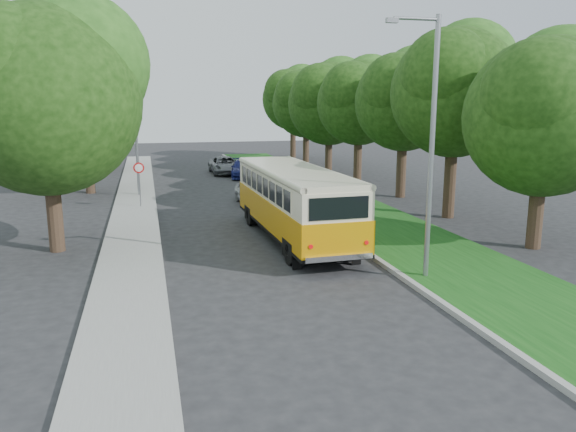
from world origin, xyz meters
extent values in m
plane|color=#242426|center=(0.00, 0.00, 0.00)|extent=(120.00, 120.00, 0.00)
cube|color=gray|center=(3.60, 5.00, 0.07)|extent=(0.20, 70.00, 0.15)
cube|color=#144713|center=(5.95, 5.00, 0.07)|extent=(4.50, 70.00, 0.13)
cube|color=gray|center=(-4.80, 5.00, 0.06)|extent=(2.20, 70.00, 0.12)
cylinder|color=#332319|center=(10.15, 0.00, 1.67)|extent=(0.56, 0.56, 3.35)
sphere|color=#14330B|center=(10.15, 0.00, 4.95)|extent=(5.85, 5.85, 5.85)
sphere|color=#14330B|center=(11.18, 0.58, 6.12)|extent=(4.38, 4.38, 4.38)
sphere|color=#14330B|center=(9.28, -0.73, 5.68)|extent=(4.09, 4.09, 4.09)
cylinder|color=#332319|center=(9.96, 6.00, 2.13)|extent=(0.56, 0.56, 4.26)
sphere|color=#14330B|center=(9.96, 6.00, 5.91)|extent=(5.98, 5.98, 5.98)
sphere|color=#14330B|center=(11.01, 6.60, 7.10)|extent=(4.49, 4.49, 4.49)
sphere|color=#14330B|center=(9.06, 5.25, 6.65)|extent=(4.19, 4.19, 4.19)
cylinder|color=#332319|center=(10.28, 12.00, 1.98)|extent=(0.56, 0.56, 3.95)
sphere|color=#14330B|center=(10.28, 12.00, 5.49)|extent=(5.61, 5.61, 5.61)
sphere|color=#14330B|center=(11.26, 12.56, 6.62)|extent=(4.21, 4.21, 4.21)
sphere|color=#14330B|center=(9.44, 11.30, 6.20)|extent=(3.92, 3.92, 3.92)
cylinder|color=#332319|center=(9.90, 18.00, 1.93)|extent=(0.56, 0.56, 3.86)
sphere|color=#14330B|center=(9.90, 18.00, 5.41)|extent=(5.64, 5.64, 5.64)
sphere|color=#14330B|center=(10.89, 18.56, 6.54)|extent=(4.23, 4.23, 4.23)
sphere|color=#14330B|center=(9.05, 17.30, 6.12)|extent=(3.95, 3.95, 3.95)
cylinder|color=#332319|center=(9.80, 24.00, 1.79)|extent=(0.56, 0.56, 3.58)
sphere|color=#14330B|center=(9.80, 24.00, 5.33)|extent=(6.36, 6.36, 6.36)
sphere|color=#14330B|center=(10.91, 24.64, 6.60)|extent=(4.77, 4.77, 4.77)
sphere|color=#14330B|center=(8.84, 23.21, 6.12)|extent=(4.45, 4.45, 4.45)
cylinder|color=#332319|center=(9.67, 30.00, 1.84)|extent=(0.56, 0.56, 3.68)
sphere|color=#14330B|center=(9.67, 30.00, 5.31)|extent=(5.91, 5.91, 5.91)
sphere|color=#14330B|center=(10.70, 30.59, 6.49)|extent=(4.43, 4.43, 4.43)
sphere|color=#14330B|center=(8.78, 29.26, 6.05)|extent=(4.14, 4.14, 4.14)
cylinder|color=#332319|center=(10.05, 36.00, 2.02)|extent=(0.56, 0.56, 4.05)
sphere|color=#14330B|center=(10.05, 36.00, 5.69)|extent=(5.97, 5.97, 5.97)
sphere|color=#14330B|center=(11.09, 36.60, 6.88)|extent=(4.48, 4.48, 4.48)
sphere|color=#14330B|center=(9.15, 35.25, 6.43)|extent=(4.18, 4.18, 4.18)
cylinder|color=#332319|center=(-7.50, 4.00, 1.84)|extent=(0.56, 0.56, 3.68)
sphere|color=#14330B|center=(-7.50, 4.00, 5.55)|extent=(6.80, 6.80, 6.80)
sphere|color=#14330B|center=(-6.31, 4.68, 6.91)|extent=(5.10, 5.10, 5.10)
sphere|color=#14330B|center=(-8.52, 3.15, 6.40)|extent=(4.76, 4.76, 4.76)
cylinder|color=#332319|center=(-7.50, 18.00, 1.84)|extent=(0.56, 0.56, 3.68)
sphere|color=#14330B|center=(-7.50, 18.00, 5.55)|extent=(6.80, 6.80, 6.80)
sphere|color=#14330B|center=(-6.31, 18.68, 6.91)|extent=(5.10, 5.10, 5.10)
sphere|color=#14330B|center=(-8.52, 17.15, 6.40)|extent=(4.76, 4.76, 4.76)
cylinder|color=#332319|center=(-7.50, 30.00, 1.84)|extent=(0.56, 0.56, 3.68)
sphere|color=#14330B|center=(-7.50, 30.00, 5.55)|extent=(6.80, 6.80, 6.80)
sphere|color=#14330B|center=(-6.31, 30.68, 6.91)|extent=(5.10, 5.10, 5.10)
sphere|color=#14330B|center=(-8.52, 29.15, 6.40)|extent=(4.76, 4.76, 4.76)
cylinder|color=gray|center=(4.30, -2.50, 4.00)|extent=(0.16, 0.16, 8.00)
cylinder|color=gray|center=(3.60, -2.50, 7.85)|extent=(1.40, 0.10, 0.10)
cube|color=gray|center=(2.85, -2.50, 7.78)|extent=(0.35, 0.16, 0.14)
cylinder|color=gray|center=(-4.60, 16.00, 3.75)|extent=(0.16, 0.16, 7.50)
cylinder|color=gray|center=(-5.30, 16.00, 7.35)|extent=(1.40, 0.10, 0.10)
cube|color=gray|center=(-6.05, 16.00, 7.28)|extent=(0.35, 0.16, 0.14)
cylinder|color=gray|center=(-4.50, 12.00, 1.25)|extent=(0.06, 0.06, 2.50)
cone|color=red|center=(-4.50, 11.96, 2.15)|extent=(0.56, 0.02, 0.56)
cone|color=white|center=(-4.50, 11.94, 2.15)|extent=(0.40, 0.02, 0.40)
imported|color=#A5A5AA|center=(1.46, 11.94, 0.63)|extent=(1.67, 3.78, 1.27)
imported|color=white|center=(3.00, 16.84, 0.61)|extent=(1.90, 3.87, 1.22)
imported|color=navy|center=(2.80, 22.85, 0.64)|extent=(2.41, 4.61, 1.28)
imported|color=slate|center=(1.80, 25.26, 0.66)|extent=(2.20, 4.73, 1.31)
camera|label=1|loc=(-4.09, -17.93, 5.54)|focal=35.00mm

